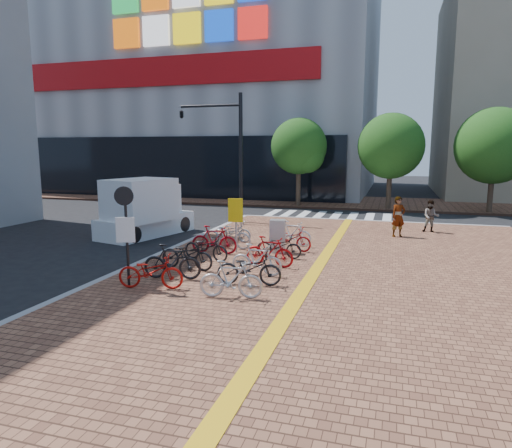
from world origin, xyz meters
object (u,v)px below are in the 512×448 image
(bike_4, at_px, (214,240))
(pedestrian_a, at_px, (398,217))
(bike_11, at_px, (279,246))
(pedestrian_b, at_px, (431,216))
(bike_5, at_px, (228,235))
(bike_10, at_px, (269,252))
(bike_0, at_px, (151,272))
(traffic_light_pole, at_px, (213,134))
(bike_7, at_px, (231,279))
(notice_sign, at_px, (126,224))
(bike_9, at_px, (257,260))
(box_truck, at_px, (144,209))
(bike_1, at_px, (172,262))
(utility_box, at_px, (278,236))
(bike_12, at_px, (290,239))
(bike_8, at_px, (249,268))
(yellow_sign, at_px, (236,215))
(bike_2, at_px, (187,254))
(bike_13, at_px, (292,233))
(bike_6, at_px, (233,231))
(bike_3, at_px, (206,247))

(bike_4, distance_m, pedestrian_a, 8.55)
(bike_11, bearing_deg, pedestrian_b, -37.07)
(bike_5, relative_size, bike_10, 1.18)
(bike_0, bearing_deg, traffic_light_pole, 2.32)
(bike_7, height_order, traffic_light_pole, traffic_light_pole)
(bike_11, xyz_separation_m, notice_sign, (-3.21, -4.65, 1.36))
(bike_9, xyz_separation_m, box_truck, (-7.14, 5.59, 0.63))
(pedestrian_a, distance_m, box_truck, 11.56)
(bike_1, height_order, utility_box, utility_box)
(bike_12, distance_m, pedestrian_b, 7.91)
(bike_4, relative_size, traffic_light_pole, 0.26)
(bike_8, xyz_separation_m, yellow_sign, (-1.73, 3.84, 0.93))
(bike_12, distance_m, pedestrian_a, 5.76)
(bike_11, xyz_separation_m, pedestrian_b, (5.56, 7.01, 0.32))
(bike_1, relative_size, yellow_sign, 0.87)
(bike_1, bearing_deg, bike_5, -8.94)
(bike_4, bearing_deg, bike_10, -120.55)
(bike_0, distance_m, bike_9, 3.25)
(utility_box, xyz_separation_m, traffic_light_pole, (-5.20, 6.57, 4.02))
(bike_1, height_order, pedestrian_b, pedestrian_b)
(bike_2, height_order, bike_8, bike_2)
(bike_0, height_order, bike_2, bike_2)
(bike_12, relative_size, bike_13, 1.05)
(pedestrian_a, height_order, utility_box, pedestrian_a)
(bike_0, height_order, bike_7, bike_7)
(bike_4, bearing_deg, bike_6, -1.69)
(yellow_sign, bearing_deg, bike_6, 112.59)
(bike_3, xyz_separation_m, traffic_light_pole, (-3.13, 8.53, 4.17))
(bike_3, xyz_separation_m, utility_box, (2.07, 1.96, 0.16))
(bike_2, bearing_deg, yellow_sign, -8.30)
(bike_11, xyz_separation_m, bike_13, (-0.01, 2.21, 0.07))
(bike_7, relative_size, bike_9, 1.03)
(pedestrian_b, bearing_deg, bike_11, -123.90)
(bike_2, relative_size, pedestrian_a, 1.04)
(yellow_sign, distance_m, notice_sign, 5.25)
(bike_13, bearing_deg, bike_11, -169.68)
(bike_3, distance_m, traffic_light_pole, 10.00)
(bike_1, xyz_separation_m, bike_9, (2.29, 1.13, -0.04))
(bike_12, distance_m, bike_13, 0.92)
(bike_2, height_order, bike_13, bike_13)
(bike_13, relative_size, utility_box, 1.35)
(notice_sign, bearing_deg, bike_0, 7.03)
(bike_7, bearing_deg, bike_6, 9.81)
(bike_13, distance_m, utility_box, 1.38)
(bike_0, bearing_deg, bike_3, -14.66)
(traffic_light_pole, bearing_deg, pedestrian_a, -11.77)
(bike_1, xyz_separation_m, notice_sign, (-0.81, -1.11, 1.26))
(bike_7, bearing_deg, bike_13, -10.18)
(bike_6, bearing_deg, bike_5, -159.82)
(bike_3, bearing_deg, bike_11, -53.63)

